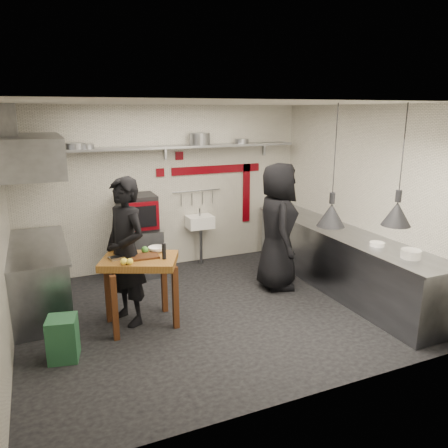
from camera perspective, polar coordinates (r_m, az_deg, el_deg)
name	(u,v)px	position (r m, az deg, el deg)	size (l,w,h in m)	color
floor	(212,311)	(6.20, -1.61, -11.33)	(5.00, 5.00, 0.00)	black
ceiling	(210,103)	(5.57, -1.83, 15.52)	(5.00, 5.00, 0.00)	beige
wall_back	(166,188)	(7.68, -7.58, 4.67)	(5.00, 0.04, 2.80)	beige
wall_front	(299,264)	(3.93, 9.80, -5.14)	(5.00, 0.04, 2.80)	beige
wall_right	(362,199)	(7.02, 17.61, 3.18)	(0.04, 4.20, 2.80)	beige
red_band_horiz	(217,169)	(7.92, -0.94, 7.16)	(1.70, 0.02, 0.14)	#5F020A
red_band_vert	(246,193)	(8.25, 2.93, 4.06)	(0.14, 0.02, 1.10)	#5F020A
red_tile_a	(179,156)	(7.65, -5.86, 8.85)	(0.14, 0.02, 0.14)	#5F020A
red_tile_b	(160,173)	(7.59, -8.34, 6.67)	(0.14, 0.02, 0.14)	#5F020A
back_shelf	(168,147)	(7.41, -7.37, 9.94)	(4.60, 0.34, 0.04)	slate
shelf_bracket_left	(45,157)	(7.28, -22.34, 8.10)	(0.04, 0.06, 0.24)	slate
shelf_bracket_mid	(165,152)	(7.57, -7.67, 9.26)	(0.04, 0.06, 0.24)	slate
shelf_bracket_right	(264,148)	(8.29, 5.24, 9.79)	(0.04, 0.06, 0.24)	slate
pan_far_left	(76,146)	(7.14, -18.81, 9.63)	(0.29, 0.29, 0.09)	slate
pan_mid_left	(87,146)	(7.16, -17.46, 9.67)	(0.22, 0.22, 0.07)	slate
stock_pot	(200,139)	(7.58, -3.16, 11.05)	(0.35, 0.35, 0.20)	slate
pan_right	(242,141)	(7.90, 2.32, 10.77)	(0.25, 0.25, 0.08)	slate
oven_stand	(139,252)	(7.50, -11.04, -3.61)	(0.72, 0.65, 0.80)	slate
combi_oven	(137,212)	(7.31, -11.26, 1.52)	(0.59, 0.56, 0.58)	black
oven_door	(142,217)	(6.99, -10.68, 0.96)	(0.55, 0.03, 0.46)	#5F020A
oven_glass	(145,217)	(6.98, -10.30, 0.95)	(0.37, 0.02, 0.34)	black
hand_sink	(200,222)	(7.81, -3.18, 0.29)	(0.46, 0.34, 0.22)	white
sink_tap	(200,212)	(7.76, -3.20, 1.57)	(0.03, 0.03, 0.14)	slate
sink_drain	(201,246)	(7.89, -3.03, -2.88)	(0.06, 0.06, 0.66)	slate
utensil_rail	(197,191)	(7.82, -3.59, 4.36)	(0.02, 0.02, 0.90)	slate
counter_right	(339,260)	(7.05, 14.85, -4.60)	(0.70, 3.80, 0.90)	slate
counter_right_top	(342,232)	(6.91, 15.10, -0.96)	(0.76, 3.90, 0.03)	slate
plate_stack	(411,254)	(5.91, 23.23, -3.62)	(0.24, 0.24, 0.11)	white
small_bowl_right	(377,244)	(6.28, 19.37, -2.48)	(0.20, 0.20, 0.05)	white
counter_left	(40,278)	(6.63, -22.90, -6.55)	(0.70, 1.90, 0.90)	slate
counter_left_top	(36,246)	(6.48, -23.31, -2.71)	(0.76, 2.00, 0.03)	slate
extractor_hood	(30,155)	(6.25, -24.00, 8.22)	(0.78, 1.60, 0.50)	slate
hood_duct	(5,124)	(6.23, -26.72, 11.62)	(0.28, 0.28, 0.50)	slate
green_bin	(63,339)	(5.34, -20.29, -13.86)	(0.32, 0.32, 0.50)	#215332
prep_table	(141,292)	(5.76, -10.80, -8.66)	(0.92, 0.64, 0.92)	brown
cutting_board	(145,256)	(5.60, -10.34, -4.18)	(0.35, 0.24, 0.03)	#4B2511
pepper_mill	(164,251)	(5.47, -7.84, -3.55)	(0.05, 0.05, 0.20)	black
lemon_a	(124,261)	(5.38, -12.94, -4.79)	(0.09, 0.09, 0.09)	yellow
lemon_b	(130,262)	(5.37, -12.21, -4.81)	(0.08, 0.08, 0.08)	yellow
veg_ball	(145,250)	(5.73, -10.30, -3.34)	(0.09, 0.09, 0.09)	#448E30
steel_tray	(117,258)	(5.61, -13.84, -4.29)	(0.19, 0.13, 0.03)	slate
bowl	(156,249)	(5.78, -8.82, -3.28)	(0.21, 0.21, 0.07)	white
heat_lamp_near	(334,167)	(5.56, 14.20, 7.27)	(0.35, 0.35, 1.51)	black
heat_lamp_far	(402,166)	(5.40, 22.18, 7.02)	(0.34, 0.34, 1.40)	black
chef_left	(126,252)	(5.72, -12.68, -3.57)	(0.70, 0.46, 1.92)	black
chef_right	(278,227)	(6.75, 7.03, -0.34)	(0.96, 0.62, 1.96)	black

